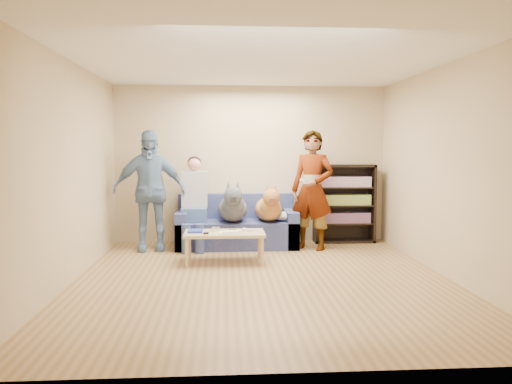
{
  "coord_description": "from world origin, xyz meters",
  "views": [
    {
      "loc": [
        -0.46,
        -5.84,
        1.57
      ],
      "look_at": [
        0.0,
        1.2,
        0.95
      ],
      "focal_mm": 35.0,
      "sensor_mm": 36.0,
      "label": 1
    }
  ],
  "objects": [
    {
      "name": "controller_a",
      "position": [
        -0.17,
        1.06,
        0.43
      ],
      "size": [
        0.04,
        0.13,
        0.03
      ],
      "primitive_type": "cube",
      "color": "white",
      "rests_on": "coffee_table"
    },
    {
      "name": "person_standing_right",
      "position": [
        0.91,
        1.78,
        0.92
      ],
      "size": [
        0.81,
        0.73,
        1.85
      ],
      "primitive_type": "imported",
      "rotation": [
        0.0,
        0.0,
        -0.56
      ],
      "color": "gray",
      "rests_on": "ground"
    },
    {
      "name": "papers",
      "position": [
        -0.4,
        0.86,
        0.43
      ],
      "size": [
        0.26,
        0.2,
        0.02
      ],
      "primitive_type": "cube",
      "color": "silver",
      "rests_on": "coffee_table"
    },
    {
      "name": "controller_b",
      "position": [
        -0.09,
        0.98,
        0.43
      ],
      "size": [
        0.09,
        0.06,
        0.03
      ],
      "primitive_type": "cube",
      "color": "silver",
      "rests_on": "coffee_table"
    },
    {
      "name": "sofa",
      "position": [
        -0.25,
        2.1,
        0.28
      ],
      "size": [
        1.9,
        0.85,
        0.82
      ],
      "color": "#515B93",
      "rests_on": "ground"
    },
    {
      "name": "person_seated",
      "position": [
        -0.92,
        1.97,
        0.77
      ],
      "size": [
        0.4,
        0.73,
        1.47
      ],
      "color": "#3E5489",
      "rests_on": "sofa"
    },
    {
      "name": "wall_right",
      "position": [
        2.25,
        0.0,
        1.3
      ],
      "size": [
        0.0,
        5.0,
        5.0
      ],
      "primitive_type": "plane",
      "rotation": [
        1.57,
        0.0,
        -1.57
      ],
      "color": "tan",
      "rests_on": "ground"
    },
    {
      "name": "headphone_cup_a",
      "position": [
        -0.25,
        0.94,
        0.43
      ],
      "size": [
        0.07,
        0.07,
        0.02
      ],
      "primitive_type": "cylinder",
      "color": "white",
      "rests_on": "coffee_table"
    },
    {
      "name": "wall_back",
      "position": [
        0.0,
        2.5,
        1.3
      ],
      "size": [
        4.5,
        0.0,
        4.5
      ],
      "primitive_type": "plane",
      "rotation": [
        1.57,
        0.0,
        0.0
      ],
      "color": "tan",
      "rests_on": "ground"
    },
    {
      "name": "pen_orange",
      "position": [
        -0.47,
        0.8,
        0.42
      ],
      "size": [
        0.13,
        0.06,
        0.01
      ],
      "primitive_type": "cylinder",
      "rotation": [
        0.0,
        1.57,
        0.35
      ],
      "color": "orange",
      "rests_on": "coffee_table"
    },
    {
      "name": "ground",
      "position": [
        0.0,
        0.0,
        0.0
      ],
      "size": [
        5.0,
        5.0,
        0.0
      ],
      "primitive_type": "plane",
      "color": "olive",
      "rests_on": "ground"
    },
    {
      "name": "bookshelf",
      "position": [
        1.55,
        2.33,
        0.68
      ],
      "size": [
        1.0,
        0.34,
        1.3
      ],
      "color": "black",
      "rests_on": "ground"
    },
    {
      "name": "ceiling",
      "position": [
        0.0,
        0.0,
        2.6
      ],
      "size": [
        5.0,
        5.0,
        0.0
      ],
      "primitive_type": "plane",
      "rotation": [
        3.14,
        0.0,
        0.0
      ],
      "color": "white",
      "rests_on": "ground"
    },
    {
      "name": "notebook_blue",
      "position": [
        -0.85,
        1.01,
        0.43
      ],
      "size": [
        0.2,
        0.26,
        0.03
      ],
      "primitive_type": "cube",
      "color": "#1B3596",
      "rests_on": "coffee_table"
    },
    {
      "name": "dog_gray",
      "position": [
        -0.32,
        1.87,
        0.66
      ],
      "size": [
        0.46,
        1.27,
        0.66
      ],
      "color": "#4D4E57",
      "rests_on": "sofa"
    },
    {
      "name": "dog_tan",
      "position": [
        0.25,
        1.92,
        0.64
      ],
      "size": [
        0.42,
        1.17,
        0.61
      ],
      "color": "#C77C3C",
      "rests_on": "sofa"
    },
    {
      "name": "camera_silver",
      "position": [
        -0.57,
        1.08,
        0.45
      ],
      "size": [
        0.11,
        0.06,
        0.05
      ],
      "primitive_type": "cube",
      "color": "#B1B1B6",
      "rests_on": "coffee_table"
    },
    {
      "name": "headphone_cup_b",
      "position": [
        -0.25,
        1.02,
        0.43
      ],
      "size": [
        0.07,
        0.07,
        0.02
      ],
      "primitive_type": "cylinder",
      "color": "white",
      "rests_on": "coffee_table"
    },
    {
      "name": "held_controller",
      "position": [
        0.71,
        1.58,
        1.1
      ],
      "size": [
        0.07,
        0.13,
        0.03
      ],
      "primitive_type": "cube",
      "rotation": [
        0.0,
        0.0,
        -0.21
      ],
      "color": "white",
      "rests_on": "person_standing_right"
    },
    {
      "name": "pen_black",
      "position": [
        -0.33,
        1.14,
        0.42
      ],
      "size": [
        0.13,
        0.08,
        0.01
      ],
      "primitive_type": "cylinder",
      "rotation": [
        0.0,
        1.57,
        -0.52
      ],
      "color": "black",
      "rests_on": "coffee_table"
    },
    {
      "name": "person_standing_left",
      "position": [
        -1.6,
        1.87,
        0.92
      ],
      "size": [
        1.13,
        0.57,
        1.85
      ],
      "primitive_type": "imported",
      "rotation": [
        0.0,
        0.0,
        0.11
      ],
      "color": "#728EB7",
      "rests_on": "ground"
    },
    {
      "name": "wall_left",
      "position": [
        -2.25,
        0.0,
        1.3
      ],
      "size": [
        0.0,
        5.0,
        5.0
      ],
      "primitive_type": "plane",
      "rotation": [
        1.57,
        0.0,
        1.57
      ],
      "color": "tan",
      "rests_on": "ground"
    },
    {
      "name": "magazine",
      "position": [
        -0.37,
        0.88,
        0.44
      ],
      "size": [
        0.22,
        0.17,
        0.01
      ],
      "primitive_type": "cube",
      "color": "beige",
      "rests_on": "coffee_table"
    },
    {
      "name": "coffee_table",
      "position": [
        -0.45,
        0.96,
        0.37
      ],
      "size": [
        1.1,
        0.6,
        0.42
      ],
      "color": "tan",
      "rests_on": "ground"
    },
    {
      "name": "blanket",
      "position": [
        0.5,
        1.97,
        0.5
      ],
      "size": [
        0.39,
        0.33,
        0.14
      ],
      "primitive_type": "ellipsoid",
      "color": "silver",
      "rests_on": "sofa"
    },
    {
      "name": "wall_front",
      "position": [
        0.0,
        -2.5,
        1.3
      ],
      "size": [
        4.5,
        0.0,
        4.5
      ],
      "primitive_type": "plane",
      "rotation": [
        -1.57,
        0.0,
        0.0
      ],
      "color": "tan",
      "rests_on": "ground"
    },
    {
      "name": "wallet",
      "position": [
        -0.7,
        0.84,
        0.43
      ],
      "size": [
        0.07,
        0.12,
        0.02
      ],
      "primitive_type": "cube",
      "color": "black",
      "rests_on": "coffee_table"
    }
  ]
}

